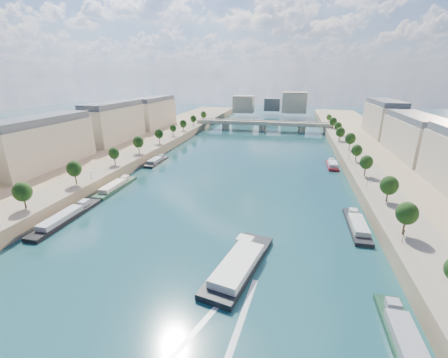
% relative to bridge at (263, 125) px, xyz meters
% --- Properties ---
extents(ground, '(700.00, 700.00, 0.00)m').
position_rel_bridge_xyz_m(ground, '(0.00, -125.84, -5.08)').
color(ground, '#0B2F34').
rests_on(ground, ground).
extents(quay_left, '(44.00, 520.00, 5.00)m').
position_rel_bridge_xyz_m(quay_left, '(-72.00, -125.84, -2.58)').
color(quay_left, '#9E8460').
rests_on(quay_left, ground).
extents(quay_right, '(44.00, 520.00, 5.00)m').
position_rel_bridge_xyz_m(quay_right, '(72.00, -125.84, -2.58)').
color(quay_right, '#9E8460').
rests_on(quay_right, ground).
extents(pave_left, '(14.00, 520.00, 0.10)m').
position_rel_bridge_xyz_m(pave_left, '(-57.00, -125.84, -0.03)').
color(pave_left, gray).
rests_on(pave_left, quay_left).
extents(pave_right, '(14.00, 520.00, 0.10)m').
position_rel_bridge_xyz_m(pave_right, '(57.00, -125.84, -0.03)').
color(pave_right, gray).
rests_on(pave_right, quay_right).
extents(trees_left, '(4.80, 268.80, 8.26)m').
position_rel_bridge_xyz_m(trees_left, '(-55.00, -123.84, 5.39)').
color(trees_left, '#382B1E').
rests_on(trees_left, ground).
extents(trees_right, '(4.80, 268.80, 8.26)m').
position_rel_bridge_xyz_m(trees_right, '(55.00, -115.84, 5.39)').
color(trees_right, '#382B1E').
rests_on(trees_right, ground).
extents(lamps_left, '(0.36, 200.36, 4.28)m').
position_rel_bridge_xyz_m(lamps_left, '(-52.50, -135.84, 2.70)').
color(lamps_left, black).
rests_on(lamps_left, ground).
extents(lamps_right, '(0.36, 200.36, 4.28)m').
position_rel_bridge_xyz_m(lamps_right, '(52.50, -120.84, 2.70)').
color(lamps_right, black).
rests_on(lamps_right, ground).
extents(buildings_left, '(16.00, 226.00, 23.20)m').
position_rel_bridge_xyz_m(buildings_left, '(-85.00, -113.84, 11.37)').
color(buildings_left, '#BCA991').
rests_on(buildings_left, ground).
extents(buildings_right, '(16.00, 226.00, 23.20)m').
position_rel_bridge_xyz_m(buildings_right, '(85.00, -113.84, 11.37)').
color(buildings_right, '#BCA991').
rests_on(buildings_right, ground).
extents(skyline, '(79.00, 42.00, 22.00)m').
position_rel_bridge_xyz_m(skyline, '(3.19, 93.68, 9.57)').
color(skyline, '#BCA991').
rests_on(skyline, ground).
extents(bridge, '(112.00, 12.00, 8.15)m').
position_rel_bridge_xyz_m(bridge, '(0.00, 0.00, 0.00)').
color(bridge, '#C1B79E').
rests_on(bridge, ground).
extents(tour_barge, '(14.27, 30.02, 3.93)m').
position_rel_bridge_xyz_m(tour_barge, '(13.67, -192.83, -3.97)').
color(tour_barge, black).
rests_on(tour_barge, ground).
extents(wake, '(13.09, 26.00, 0.04)m').
position_rel_bridge_xyz_m(wake, '(13.67, -209.41, -5.06)').
color(wake, silver).
rests_on(wake, ground).
extents(moored_barges_left, '(5.00, 160.38, 3.60)m').
position_rel_bridge_xyz_m(moored_barges_left, '(-45.50, -181.35, -4.24)').
color(moored_barges_left, '#1C223E').
rests_on(moored_barges_left, ground).
extents(moored_barges_right, '(5.00, 165.03, 3.60)m').
position_rel_bridge_xyz_m(moored_barges_right, '(45.50, -183.77, -4.24)').
color(moored_barges_right, black).
rests_on(moored_barges_right, ground).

